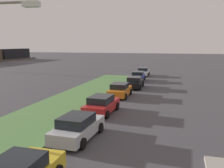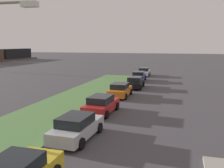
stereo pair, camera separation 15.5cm
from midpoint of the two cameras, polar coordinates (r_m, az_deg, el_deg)
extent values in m
cube|color=#517F42|center=(16.81, -22.39, -10.74)|extent=(60.00, 6.00, 0.12)
cube|color=black|center=(10.08, -21.65, -17.33)|extent=(2.21, 1.61, 0.55)
cylinder|color=black|center=(12.06, -20.34, -17.32)|extent=(0.64, 0.22, 0.64)
cube|color=#B2B5BA|center=(15.17, -7.69, -10.22)|extent=(4.37, 1.99, 0.70)
cube|color=black|center=(14.81, -8.09, -8.17)|extent=(2.27, 1.69, 0.55)
cylinder|color=black|center=(16.78, -8.43, -9.23)|extent=(0.65, 0.25, 0.64)
cylinder|color=black|center=(16.08, -2.60, -9.96)|extent=(0.65, 0.25, 0.64)
cylinder|color=black|center=(14.57, -13.31, -12.28)|extent=(0.65, 0.25, 0.64)
cylinder|color=black|center=(13.76, -6.73, -13.40)|extent=(0.65, 0.25, 0.64)
cube|color=red|center=(20.36, -2.19, -5.10)|extent=(4.37, 1.98, 0.70)
cube|color=black|center=(20.03, -2.40, -3.50)|extent=(2.26, 1.69, 0.55)
cylinder|color=black|center=(21.96, -3.16, -4.73)|extent=(0.65, 0.25, 0.64)
cylinder|color=black|center=(21.38, 1.35, -5.10)|extent=(0.65, 0.25, 0.64)
cylinder|color=black|center=(19.55, -6.06, -6.51)|extent=(0.65, 0.25, 0.64)
cylinder|color=black|center=(18.91, -1.04, -7.01)|extent=(0.65, 0.25, 0.64)
cube|color=orange|center=(26.70, 2.06, -1.67)|extent=(4.32, 1.84, 0.70)
cube|color=black|center=(26.40, 1.97, -0.42)|extent=(2.21, 1.62, 0.55)
cylinder|color=black|center=(28.24, 0.91, -1.59)|extent=(0.64, 0.23, 0.64)
cylinder|color=black|center=(27.86, 4.50, -1.76)|extent=(0.64, 0.23, 0.64)
cylinder|color=black|center=(25.69, -0.59, -2.67)|extent=(0.64, 0.23, 0.64)
cylinder|color=black|center=(25.26, 3.34, -2.88)|extent=(0.64, 0.23, 0.64)
cube|color=black|center=(32.03, 5.46, 0.11)|extent=(4.34, 1.90, 0.70)
cube|color=black|center=(31.74, 5.42, 1.17)|extent=(2.24, 1.65, 0.55)
cylinder|color=black|center=(33.53, 4.30, 0.10)|extent=(0.64, 0.23, 0.64)
cylinder|color=black|center=(33.26, 7.35, -0.03)|extent=(0.64, 0.23, 0.64)
cylinder|color=black|center=(30.91, 3.41, -0.67)|extent=(0.64, 0.23, 0.64)
cylinder|color=black|center=(30.62, 6.71, -0.81)|extent=(0.64, 0.23, 0.64)
cube|color=#23389E|center=(38.21, 6.25, 1.56)|extent=(4.39, 2.02, 0.70)
cube|color=black|center=(37.94, 6.23, 2.46)|extent=(2.28, 1.71, 0.55)
cylinder|color=black|center=(39.68, 5.18, 1.49)|extent=(0.65, 0.25, 0.64)
cylinder|color=black|center=(39.49, 7.77, 1.41)|extent=(0.65, 0.25, 0.64)
cylinder|color=black|center=(37.03, 4.62, 0.95)|extent=(0.65, 0.25, 0.64)
cylinder|color=black|center=(36.82, 7.39, 0.86)|extent=(0.65, 0.25, 0.64)
cube|color=silver|center=(44.43, 7.45, 2.60)|extent=(4.38, 2.01, 0.70)
cube|color=black|center=(44.17, 7.44, 3.38)|extent=(2.27, 1.70, 0.55)
cylinder|color=black|center=(45.89, 6.50, 2.51)|extent=(0.65, 0.25, 0.64)
cylinder|color=black|center=(45.72, 8.74, 2.44)|extent=(0.65, 0.25, 0.64)
cylinder|color=black|center=(43.23, 6.08, 2.11)|extent=(0.65, 0.25, 0.64)
cylinder|color=black|center=(43.05, 8.46, 2.03)|extent=(0.65, 0.25, 0.64)
cube|color=black|center=(95.59, -21.09, 6.52)|extent=(14.00, 3.00, 3.40)
cylinder|color=gray|center=(12.25, -23.04, 16.75)|extent=(0.24, 2.40, 0.12)
cube|color=silver|center=(11.59, -17.99, 17.00)|extent=(0.39, 0.72, 0.24)
camera|label=1|loc=(0.08, -89.81, 0.03)|focal=39.90mm
camera|label=2|loc=(0.08, 90.19, -0.03)|focal=39.90mm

